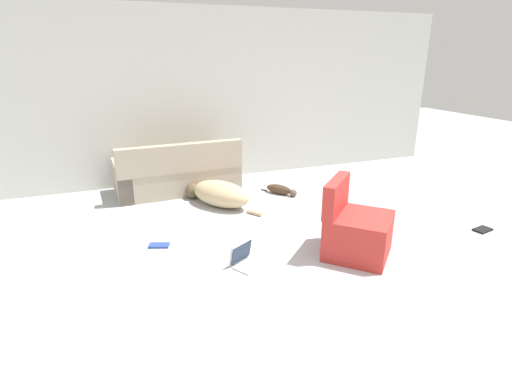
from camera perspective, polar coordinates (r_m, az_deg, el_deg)
ground_plane at (r=3.85m, az=14.25°, el=-12.89°), size 20.00×20.00×0.00m
wall_back at (r=6.74m, az=-3.63°, el=13.54°), size 7.88×0.06×2.71m
couch at (r=6.21m, az=-11.08°, el=2.38°), size 1.86×0.91×0.80m
dog at (r=5.56m, az=-5.34°, el=-0.24°), size 0.89×1.18×0.35m
cat at (r=6.02m, az=3.55°, el=0.33°), size 0.42×0.53×0.14m
laptop_open at (r=4.05m, az=-1.65°, el=-9.35°), size 0.39×0.37×0.22m
book_black at (r=5.52m, az=29.64°, el=-4.70°), size 0.25×0.18×0.02m
book_blue at (r=4.55m, az=-13.70°, el=-7.43°), size 0.24×0.18×0.02m
side_chair at (r=4.28m, az=14.01°, el=-5.28°), size 0.90×0.90×0.80m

